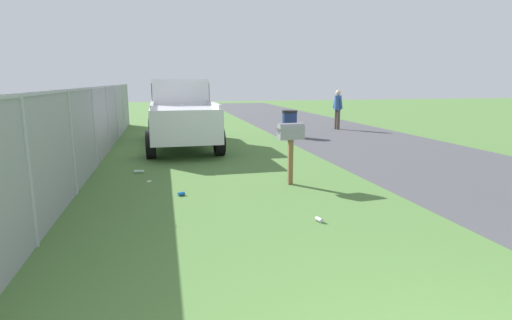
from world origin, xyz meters
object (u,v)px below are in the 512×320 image
at_px(mailbox, 291,136).
at_px(trash_bin, 289,124).
at_px(pickup_truck, 181,111).
at_px(pedestrian, 338,107).

bearing_deg(mailbox, trash_bin, -22.91).
height_order(pickup_truck, trash_bin, pickup_truck).
xyz_separation_m(pickup_truck, pedestrian, (3.03, -6.71, -0.14)).
distance_m(trash_bin, pedestrian, 3.35).
bearing_deg(pickup_truck, trash_bin, -74.20).
distance_m(mailbox, pickup_truck, 5.75).
xyz_separation_m(mailbox, trash_bin, (6.59, -2.09, -0.49)).
relative_size(pickup_truck, pedestrian, 3.22).
bearing_deg(trash_bin, pedestrian, -55.79).
bearing_deg(pedestrian, trash_bin, -161.15).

